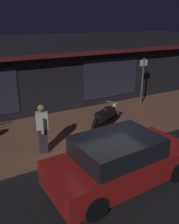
% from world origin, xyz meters
% --- Properties ---
extents(ground_plane, '(60.00, 60.00, 0.00)m').
position_xyz_m(ground_plane, '(0.00, 0.00, 0.00)').
color(ground_plane, black).
extents(sidewalk_slab, '(18.00, 4.00, 0.15)m').
position_xyz_m(sidewalk_slab, '(0.00, 3.00, 0.07)').
color(sidewalk_slab, brown).
rests_on(sidewalk_slab, ground_plane).
extents(storefront_building, '(18.00, 3.30, 3.60)m').
position_xyz_m(storefront_building, '(0.00, 6.39, 1.80)').
color(storefront_building, black).
rests_on(storefront_building, ground_plane).
extents(motorcycle, '(1.60, 0.88, 0.97)m').
position_xyz_m(motorcycle, '(1.20, 2.38, 0.65)').
color(motorcycle, black).
rests_on(motorcycle, sidewalk_slab).
extents(person_photographer, '(0.42, 0.61, 1.67)m').
position_xyz_m(person_photographer, '(-1.68, 1.67, 1.03)').
color(person_photographer, '#28232D').
rests_on(person_photographer, sidewalk_slab).
extents(sign_post, '(0.44, 0.09, 2.40)m').
position_xyz_m(sign_post, '(4.47, 4.04, 1.51)').
color(sign_post, '#47474C').
rests_on(sign_post, sidewalk_slab).
extents(parked_car_far, '(4.19, 1.97, 1.42)m').
position_xyz_m(parked_car_far, '(-0.33, -0.71, 0.70)').
color(parked_car_far, black).
rests_on(parked_car_far, ground_plane).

